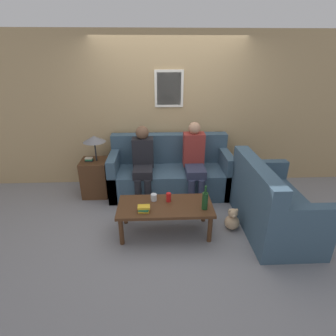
# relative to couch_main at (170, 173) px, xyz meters

# --- Properties ---
(ground_plane) EXTENTS (16.00, 16.00, 0.00)m
(ground_plane) POSITION_rel_couch_main_xyz_m (0.00, -0.50, -0.34)
(ground_plane) COLOR gray
(wall_back) EXTENTS (9.00, 0.08, 2.60)m
(wall_back) POSITION_rel_couch_main_xyz_m (0.00, 0.44, 0.97)
(wall_back) COLOR tan
(wall_back) RESTS_ON ground_plane
(couch_main) EXTENTS (2.00, 0.83, 0.97)m
(couch_main) POSITION_rel_couch_main_xyz_m (0.00, 0.00, 0.00)
(couch_main) COLOR #385166
(couch_main) RESTS_ON ground_plane
(couch_side) EXTENTS (0.83, 1.43, 0.97)m
(couch_side) POSITION_rel_couch_main_xyz_m (1.31, -1.13, 0.00)
(couch_side) COLOR #385166
(couch_side) RESTS_ON ground_plane
(coffee_table) EXTENTS (1.24, 0.57, 0.42)m
(coffee_table) POSITION_rel_couch_main_xyz_m (-0.12, -1.17, 0.03)
(coffee_table) COLOR #4C2D19
(coffee_table) RESTS_ON ground_plane
(side_table_with_lamp) EXTENTS (0.44, 0.42, 1.05)m
(side_table_with_lamp) POSITION_rel_couch_main_xyz_m (-1.26, -0.08, 0.05)
(side_table_with_lamp) COLOR #4C2D19
(side_table_with_lamp) RESTS_ON ground_plane
(wine_bottle) EXTENTS (0.08, 0.08, 0.33)m
(wine_bottle) POSITION_rel_couch_main_xyz_m (0.38, -1.28, 0.21)
(wine_bottle) COLOR #19421E
(wine_bottle) RESTS_ON coffee_table
(drinking_glass) EXTENTS (0.08, 0.08, 0.09)m
(drinking_glass) POSITION_rel_couch_main_xyz_m (-0.27, -1.04, 0.13)
(drinking_glass) COLOR silver
(drinking_glass) RESTS_ON coffee_table
(book_stack) EXTENTS (0.15, 0.12, 0.08)m
(book_stack) POSITION_rel_couch_main_xyz_m (-0.40, -1.30, 0.12)
(book_stack) COLOR gold
(book_stack) RESTS_ON coffee_table
(soda_can) EXTENTS (0.07, 0.07, 0.12)m
(soda_can) POSITION_rel_couch_main_xyz_m (-0.07, -1.08, 0.15)
(soda_can) COLOR red
(soda_can) RESTS_ON coffee_table
(person_left) EXTENTS (0.34, 0.60, 1.19)m
(person_left) POSITION_rel_couch_main_xyz_m (-0.45, -0.16, 0.32)
(person_left) COLOR black
(person_left) RESTS_ON ground_plane
(person_right) EXTENTS (0.34, 0.64, 1.24)m
(person_right) POSITION_rel_couch_main_xyz_m (0.39, -0.17, 0.33)
(person_right) COLOR #2D334C
(person_right) RESTS_ON ground_plane
(teddy_bear) EXTENTS (0.20, 0.20, 0.32)m
(teddy_bear) POSITION_rel_couch_main_xyz_m (0.80, -1.14, -0.20)
(teddy_bear) COLOR tan
(teddy_bear) RESTS_ON ground_plane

